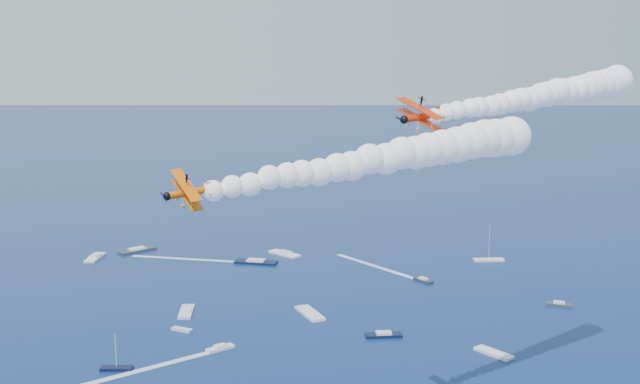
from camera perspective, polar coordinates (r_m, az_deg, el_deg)
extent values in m
cube|color=silver|center=(194.19, -7.29, -11.25)|extent=(7.33, 4.88, 0.70)
cube|color=black|center=(267.08, -4.69, -5.12)|extent=(15.05, 10.32, 0.70)
cube|color=#292F36|center=(247.84, 7.54, -6.41)|extent=(4.92, 7.13, 0.70)
cube|color=silver|center=(207.69, -10.05, -9.86)|extent=(5.46, 4.90, 0.70)
cube|color=black|center=(187.43, -14.62, -12.34)|extent=(7.54, 3.67, 0.70)
cube|color=white|center=(282.94, -16.10, -4.61)|extent=(7.22, 12.59, 0.70)
cube|color=#333A44|center=(233.51, 17.05, -7.86)|extent=(7.38, 5.96, 0.70)
cube|color=silver|center=(220.82, -9.73, -8.60)|extent=(5.41, 11.49, 0.70)
cube|color=white|center=(276.99, -2.60, -4.52)|extent=(10.35, 12.69, 0.70)
cube|color=silver|center=(275.08, 12.20, -4.86)|extent=(10.78, 4.95, 0.70)
cube|color=#303740|center=(288.97, -13.20, -4.16)|extent=(14.10, 10.47, 0.70)
cube|color=black|center=(201.48, 4.67, -10.38)|extent=(9.55, 4.12, 0.70)
cube|color=white|center=(194.43, 12.56, -11.39)|extent=(7.25, 10.12, 0.70)
cube|color=white|center=(216.42, -0.74, -8.85)|extent=(6.33, 13.29, 0.70)
cube|color=white|center=(185.19, -13.50, -12.68)|extent=(35.59, 17.12, 0.04)
cube|color=white|center=(275.61, -9.94, -4.82)|extent=(35.26, 17.92, 0.04)
cube|color=white|center=(263.28, 4.01, -5.41)|extent=(18.11, 35.18, 0.04)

